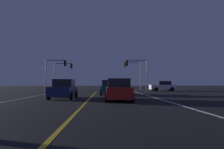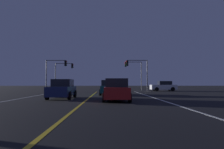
# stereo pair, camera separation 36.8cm
# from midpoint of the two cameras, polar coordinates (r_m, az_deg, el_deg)

# --- Properties ---
(lane_edge_right) EXTENTS (0.16, 37.92, 0.01)m
(lane_edge_right) POSITION_cam_midpoint_polar(r_m,az_deg,el_deg) (12.93, 18.35, -8.41)
(lane_edge_right) COLOR silver
(lane_edge_right) RESTS_ON ground
(lane_center_divider) EXTENTS (0.16, 37.92, 0.01)m
(lane_center_divider) POSITION_cam_midpoint_polar(r_m,az_deg,el_deg) (12.23, -9.25, -8.85)
(lane_center_divider) COLOR gold
(lane_center_divider) RESTS_ON ground
(car_crossing_side) EXTENTS (4.30, 2.02, 1.70)m
(car_crossing_side) POSITION_cam_midpoint_polar(r_m,az_deg,el_deg) (34.77, 14.28, -3.31)
(car_crossing_side) COLOR black
(car_crossing_side) RESTS_ON ground
(car_oncoming) EXTENTS (2.02, 4.30, 1.70)m
(car_oncoming) POSITION_cam_midpoint_polar(r_m,az_deg,el_deg) (17.83, -14.44, -4.16)
(car_oncoming) COLOR black
(car_oncoming) RESTS_ON ground
(car_lead_same_lane) EXTENTS (2.02, 4.30, 1.70)m
(car_lead_same_lane) POSITION_cam_midpoint_polar(r_m,az_deg,el_deg) (15.05, 1.11, -4.56)
(car_lead_same_lane) COLOR black
(car_lead_same_lane) RESTS_ON ground
(car_ahead_far) EXTENTS (2.02, 4.30, 1.70)m
(car_ahead_far) POSITION_cam_midpoint_polar(r_m,az_deg,el_deg) (22.73, -1.32, -3.86)
(car_ahead_far) COLOR black
(car_ahead_far) RESTS_ON ground
(traffic_light_near_right) EXTENTS (3.54, 0.36, 5.09)m
(traffic_light_near_right) POSITION_cam_midpoint_polar(r_m,az_deg,el_deg) (31.99, 6.72, 1.93)
(traffic_light_near_right) COLOR #4C4C51
(traffic_light_near_right) RESTS_ON ground
(traffic_light_near_left) EXTENTS (3.38, 0.36, 5.05)m
(traffic_light_near_left) POSITION_cam_midpoint_polar(r_m,az_deg,el_deg) (32.60, -16.26, 1.86)
(traffic_light_near_left) COLOR #4C4C51
(traffic_light_near_left) RESTS_ON ground
(traffic_light_far_right) EXTENTS (3.28, 0.36, 5.40)m
(traffic_light_far_right) POSITION_cam_midpoint_polar(r_m,az_deg,el_deg) (37.46, 5.70, 1.59)
(traffic_light_far_right) COLOR #4C4C51
(traffic_light_far_right) RESTS_ON ground
(traffic_light_far_left) EXTENTS (3.45, 0.36, 5.10)m
(traffic_light_far_left) POSITION_cam_midpoint_polar(r_m,az_deg,el_deg) (37.94, -14.18, 1.30)
(traffic_light_far_left) COLOR #4C4C51
(traffic_light_far_left) RESTS_ON ground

